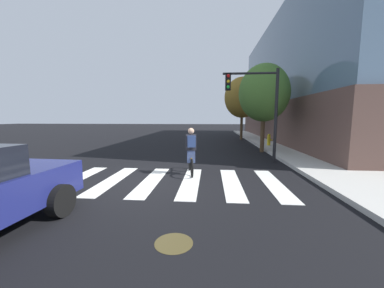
% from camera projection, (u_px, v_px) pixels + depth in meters
% --- Properties ---
extents(ground_plane, '(120.00, 120.00, 0.00)m').
position_uv_depth(ground_plane, '(142.00, 181.00, 7.23)').
color(ground_plane, black).
extents(crosswalk_stripes, '(9.59, 3.37, 0.01)m').
position_uv_depth(crosswalk_stripes, '(132.00, 180.00, 7.25)').
color(crosswalk_stripes, silver).
rests_on(crosswalk_stripes, ground).
extents(manhole_cover, '(0.64, 0.64, 0.01)m').
position_uv_depth(manhole_cover, '(174.00, 243.00, 3.65)').
color(manhole_cover, '#473D1E').
rests_on(manhole_cover, ground).
extents(cyclist, '(0.39, 1.70, 1.69)m').
position_uv_depth(cyclist, '(191.00, 151.00, 7.93)').
color(cyclist, black).
rests_on(cyclist, ground).
extents(traffic_light_near, '(2.47, 0.28, 4.20)m').
position_uv_depth(traffic_light_near, '(258.00, 99.00, 9.90)').
color(traffic_light_near, black).
rests_on(traffic_light_near, ground).
extents(fire_hydrant, '(0.33, 0.22, 0.78)m').
position_uv_depth(fire_hydrant, '(269.00, 140.00, 15.17)').
color(fire_hydrant, gold).
rests_on(fire_hydrant, sidewalk).
extents(street_tree_near, '(2.88, 2.88, 5.13)m').
position_uv_depth(street_tree_near, '(264.00, 93.00, 12.81)').
color(street_tree_near, '#4C3823').
rests_on(street_tree_near, ground).
extents(street_tree_mid, '(3.20, 3.20, 5.69)m').
position_uv_depth(street_tree_mid, '(242.00, 98.00, 20.12)').
color(street_tree_mid, '#4C3823').
rests_on(street_tree_mid, ground).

